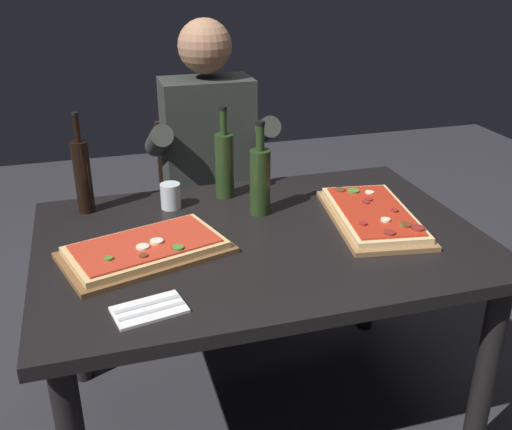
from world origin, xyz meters
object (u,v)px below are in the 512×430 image
vinegar_bottle_green (260,179)px  seated_diner (212,162)px  wine_bottle_dark (224,164)px  diner_chair (208,206)px  dining_table (260,262)px  oil_bottle_amber (83,175)px  pizza_rectangular_front (146,249)px  pizza_rectangular_left (373,215)px  tumbler_near_camera (171,197)px

vinegar_bottle_green → seated_diner: bearing=94.7°
wine_bottle_dark → diner_chair: bearing=86.2°
wine_bottle_dark → dining_table: bearing=-85.1°
oil_bottle_amber → seated_diner: 0.66m
pizza_rectangular_front → seated_diner: (0.37, 0.77, -0.02)m
wine_bottle_dark → diner_chair: (0.03, 0.50, -0.38)m
pizza_rectangular_front → wine_bottle_dark: 0.52m
vinegar_bottle_green → diner_chair: vinegar_bottle_green is taller
pizza_rectangular_left → wine_bottle_dark: 0.56m
vinegar_bottle_green → seated_diner: size_ratio=0.25×
dining_table → wine_bottle_dark: wine_bottle_dark is taller
vinegar_bottle_green → pizza_rectangular_front: bearing=-154.1°
pizza_rectangular_front → pizza_rectangular_left: size_ratio=1.03×
dining_table → wine_bottle_dark: size_ratio=4.16×
oil_bottle_amber → wine_bottle_dark: bearing=-0.1°
wine_bottle_dark → pizza_rectangular_left: bearing=-39.8°
dining_table → oil_bottle_amber: size_ratio=3.98×
pizza_rectangular_front → vinegar_bottle_green: 0.47m
pizza_rectangular_left → wine_bottle_dark: (-0.43, 0.35, 0.11)m
pizza_rectangular_front → vinegar_bottle_green: bearing=25.9°
pizza_rectangular_front → vinegar_bottle_green: size_ratio=1.66×
tumbler_near_camera → oil_bottle_amber: bearing=169.6°
diner_chair → vinegar_bottle_green: bearing=-86.1°
pizza_rectangular_left → oil_bottle_amber: size_ratio=1.50×
oil_bottle_amber → seated_diner: bearing=35.8°
oil_bottle_amber → tumbler_near_camera: 0.31m
pizza_rectangular_front → pizza_rectangular_left: (0.76, 0.03, 0.00)m
vinegar_bottle_green → seated_diner: 0.58m
tumbler_near_camera → seated_diner: size_ratio=0.07×
wine_bottle_dark → oil_bottle_amber: 0.50m
wine_bottle_dark → vinegar_bottle_green: wine_bottle_dark is taller
pizza_rectangular_front → tumbler_near_camera: bearing=69.2°
tumbler_near_camera → diner_chair: (0.24, 0.55, -0.29)m
wine_bottle_dark → vinegar_bottle_green: bearing=-66.6°
pizza_rectangular_front → pizza_rectangular_left: same height
dining_table → pizza_rectangular_left: pizza_rectangular_left is taller
wine_bottle_dark → diner_chair: 0.63m
oil_bottle_amber → diner_chair: size_ratio=0.40×
pizza_rectangular_front → oil_bottle_amber: 0.43m
pizza_rectangular_front → seated_diner: bearing=64.4°
pizza_rectangular_front → oil_bottle_amber: (-0.16, 0.39, 0.12)m
vinegar_bottle_green → seated_diner: (-0.05, 0.57, -0.12)m
dining_table → seated_diner: size_ratio=1.05×
tumbler_near_camera → pizza_rectangular_left: bearing=-25.5°
wine_bottle_dark → tumbler_near_camera: 0.23m
tumbler_near_camera → pizza_rectangular_front: bearing=-110.8°
wine_bottle_dark → oil_bottle_amber: oil_bottle_amber is taller
dining_table → pizza_rectangular_front: size_ratio=2.58×
seated_diner → wine_bottle_dark: bearing=-94.9°
tumbler_near_camera → diner_chair: 0.67m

